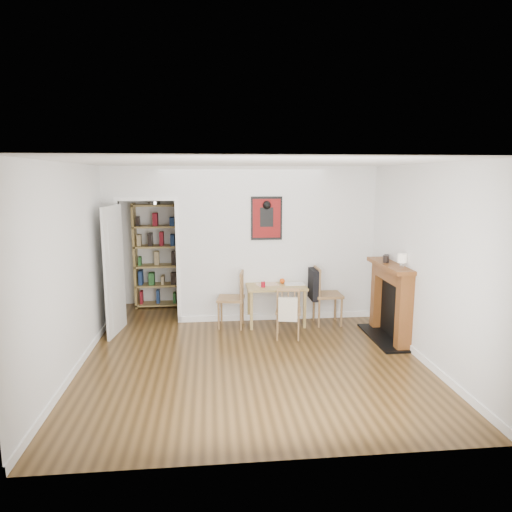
{
  "coord_description": "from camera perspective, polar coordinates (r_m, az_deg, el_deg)",
  "views": [
    {
      "loc": [
        -0.53,
        -6.15,
        2.43
      ],
      "look_at": [
        0.15,
        0.6,
        1.25
      ],
      "focal_mm": 32.0,
      "sensor_mm": 36.0,
      "label": 1
    }
  ],
  "objects": [
    {
      "name": "mantel_lamp",
      "position": [
        6.77,
        17.8,
        -0.36
      ],
      "size": [
        0.13,
        0.13,
        0.2
      ],
      "color": "silver",
      "rests_on": "fireplace"
    },
    {
      "name": "chair_left",
      "position": [
        7.46,
        -3.17,
        -5.42
      ],
      "size": [
        0.53,
        0.53,
        0.93
      ],
      "color": "olive",
      "rests_on": "ground"
    },
    {
      "name": "room_shell",
      "position": [
        7.61,
        -0.94,
        1.32
      ],
      "size": [
        5.2,
        5.2,
        5.2
      ],
      "color": "silver",
      "rests_on": "ground"
    },
    {
      "name": "chair_front",
      "position": [
        6.99,
        4.06,
        -6.89
      ],
      "size": [
        0.48,
        0.52,
        0.82
      ],
      "color": "olive",
      "rests_on": "ground"
    },
    {
      "name": "bookshelf",
      "position": [
        8.73,
        -12.32,
        -0.01
      ],
      "size": [
        0.82,
        0.33,
        1.95
      ],
      "color": "#A88E4E",
      "rests_on": "ground"
    },
    {
      "name": "fireplace",
      "position": [
        7.18,
        16.53,
        -5.18
      ],
      "size": [
        0.45,
        1.25,
        1.16
      ],
      "color": "brown",
      "rests_on": "ground"
    },
    {
      "name": "notebook",
      "position": [
        7.64,
        4.78,
        -3.47
      ],
      "size": [
        0.32,
        0.24,
        0.02
      ],
      "primitive_type": "cube",
      "rotation": [
        0.0,
        0.0,
        -0.0
      ],
      "color": "silver",
      "rests_on": "dining_table"
    },
    {
      "name": "placemat",
      "position": [
        7.61,
        1.39,
        -3.55
      ],
      "size": [
        0.42,
        0.35,
        0.0
      ],
      "primitive_type": "cube",
      "rotation": [
        0.0,
        0.0,
        0.23
      ],
      "color": "beige",
      "rests_on": "dining_table"
    },
    {
      "name": "red_glass",
      "position": [
        7.4,
        0.9,
        -3.58
      ],
      "size": [
        0.07,
        0.07,
        0.09
      ],
      "primitive_type": "cylinder",
      "color": "maroon",
      "rests_on": "dining_table"
    },
    {
      "name": "orange_fruit",
      "position": [
        7.67,
        3.31,
        -3.13
      ],
      "size": [
        0.09,
        0.09,
        0.09
      ],
      "primitive_type": "sphere",
      "color": "#E14B0B",
      "rests_on": "dining_table"
    },
    {
      "name": "ceramic_jar_a",
      "position": [
        7.09,
        15.94,
        -0.36
      ],
      "size": [
        0.09,
        0.09,
        0.11
      ],
      "primitive_type": "cylinder",
      "color": "black",
      "rests_on": "fireplace"
    },
    {
      "name": "dining_table",
      "position": [
        7.56,
        2.52,
        -4.28
      ],
      "size": [
        0.97,
        0.62,
        0.66
      ],
      "color": "#A88E4E",
      "rests_on": "ground"
    },
    {
      "name": "chair_right",
      "position": [
        7.68,
        8.8,
        -4.78
      ],
      "size": [
        0.55,
        0.49,
        0.97
      ],
      "color": "olive",
      "rests_on": "ground"
    },
    {
      "name": "ground",
      "position": [
        6.63,
        -0.78,
        -11.6
      ],
      "size": [
        5.2,
        5.2,
        0.0
      ],
      "primitive_type": "plane",
      "color": "brown",
      "rests_on": "ground"
    },
    {
      "name": "ceramic_jar_b",
      "position": [
        7.29,
        16.0,
        -0.16
      ],
      "size": [
        0.08,
        0.08,
        0.09
      ],
      "primitive_type": "cylinder",
      "color": "black",
      "rests_on": "fireplace"
    }
  ]
}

